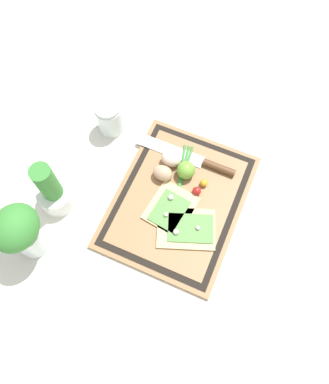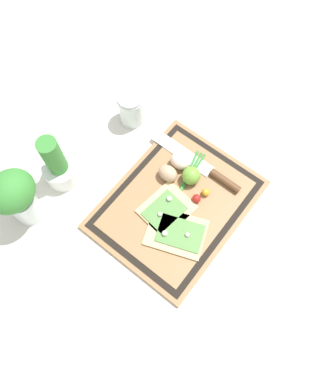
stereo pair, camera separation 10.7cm
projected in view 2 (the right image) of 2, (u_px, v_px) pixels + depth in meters
name	position (u px, v px, depth m)	size (l,w,h in m)	color
ground_plane	(177.00, 205.00, 1.09)	(6.00, 6.00, 0.00)	silver
cutting_board	(177.00, 204.00, 1.08)	(0.45, 0.36, 0.02)	#997047
pizza_slice_near	(177.00, 233.00, 1.04)	(0.17, 0.19, 0.02)	#DBBC7F
pizza_slice_far	(166.00, 209.00, 1.06)	(0.15, 0.14, 0.02)	#DBBC7F
knife	(210.00, 171.00, 1.11)	(0.04, 0.32, 0.02)	silver
egg_brown	(168.00, 173.00, 1.09)	(0.05, 0.06, 0.05)	tan
egg_pink	(180.00, 162.00, 1.10)	(0.05, 0.06, 0.05)	beige
lime	(191.00, 176.00, 1.08)	(0.05, 0.05, 0.05)	#70A838
cherry_tomato_red	(196.00, 199.00, 1.07)	(0.03, 0.03, 0.03)	red
cherry_tomato_yellow	(206.00, 192.00, 1.08)	(0.02, 0.02, 0.02)	gold
scallion_bunch	(178.00, 196.00, 1.08)	(0.32, 0.09, 0.01)	#388433
herb_pot	(59.00, 167.00, 1.06)	(0.10, 0.10, 0.20)	white
sauce_jar	(132.00, 110.00, 1.16)	(0.08, 0.08, 0.11)	silver
herb_glass	(16.00, 196.00, 0.97)	(0.13, 0.11, 0.21)	silver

